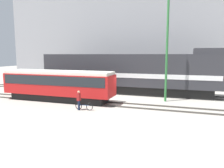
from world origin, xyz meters
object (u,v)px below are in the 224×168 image
utility_pole_left (167,51)px  person (79,98)px  freight_locomotive (127,73)px  bicycle (84,106)px  streetcar (58,84)px

utility_pole_left → person: bearing=-138.3°
person → freight_locomotive: bearing=78.6°
bicycle → person: (-0.40, -0.15, 0.69)m
freight_locomotive → person: 9.26m
streetcar → person: size_ratio=6.94×
freight_locomotive → utility_pole_left: bearing=-33.5°
streetcar → utility_pole_left: (10.21, 3.14, 3.25)m
streetcar → bicycle: streetcar is taller
streetcar → utility_pole_left: 11.16m
freight_locomotive → bicycle: size_ratio=13.00×
person → utility_pole_left: bearing=41.7°
person → utility_pole_left: 9.63m
freight_locomotive → utility_pole_left: (4.74, -3.14, 2.53)m
bicycle → person: person is taller
bicycle → person: bearing=-159.4°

